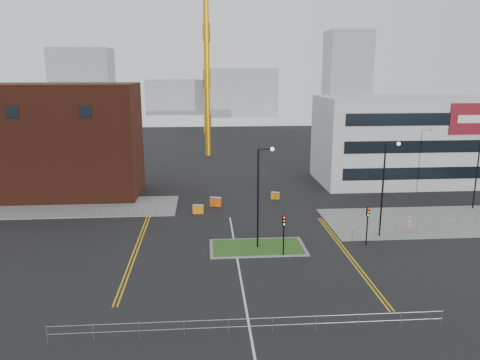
# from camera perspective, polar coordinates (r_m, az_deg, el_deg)

# --- Properties ---
(ground) EXTENTS (200.00, 200.00, 0.00)m
(ground) POSITION_cam_1_polar(r_m,az_deg,el_deg) (35.11, 0.32, -13.17)
(ground) COLOR black
(ground) RESTS_ON ground
(pavement_left) EXTENTS (28.00, 8.00, 0.12)m
(pavement_left) POSITION_cam_1_polar(r_m,az_deg,el_deg) (58.22, -21.62, -3.17)
(pavement_left) COLOR slate
(pavement_left) RESTS_ON ground
(pavement_right) EXTENTS (24.00, 10.00, 0.12)m
(pavement_right) POSITION_cam_1_polar(r_m,az_deg,el_deg) (53.85, 23.11, -4.61)
(pavement_right) COLOR slate
(pavement_right) RESTS_ON ground
(island_kerb) EXTENTS (8.60, 4.60, 0.08)m
(island_kerb) POSITION_cam_1_polar(r_m,az_deg,el_deg) (42.55, 2.15, -8.21)
(island_kerb) COLOR slate
(island_kerb) RESTS_ON ground
(grass_island) EXTENTS (8.00, 4.00, 0.12)m
(grass_island) POSITION_cam_1_polar(r_m,az_deg,el_deg) (42.54, 2.15, -8.19)
(grass_island) COLOR #1F4517
(grass_island) RESTS_ON ground
(brick_building) EXTENTS (24.20, 10.07, 14.24)m
(brick_building) POSITION_cam_1_polar(r_m,az_deg,el_deg) (63.34, -23.15, 4.27)
(brick_building) COLOR #4B1F12
(brick_building) RESTS_ON ground
(office_block) EXTENTS (25.00, 12.20, 12.00)m
(office_block) POSITION_cam_1_polar(r_m,az_deg,el_deg) (70.10, 19.83, 4.64)
(office_block) COLOR silver
(office_block) RESTS_ON ground
(streetlamp_island) EXTENTS (1.46, 0.36, 9.18)m
(streetlamp_island) POSITION_cam_1_polar(r_m,az_deg,el_deg) (40.91, 2.52, -1.19)
(streetlamp_island) COLOR black
(streetlamp_island) RESTS_ON ground
(streetlamp_right_near) EXTENTS (1.46, 0.36, 9.18)m
(streetlamp_right_near) POSITION_cam_1_polar(r_m,az_deg,el_deg) (45.75, 17.31, -0.22)
(streetlamp_right_near) COLOR black
(streetlamp_right_near) RESTS_ON ground
(streetlamp_right_far) EXTENTS (1.46, 0.36, 9.18)m
(streetlamp_right_far) POSITION_cam_1_polar(r_m,az_deg,el_deg) (59.03, 27.20, 1.85)
(streetlamp_right_far) COLOR black
(streetlamp_right_far) RESTS_ON ground
(traffic_light_island) EXTENTS (0.28, 0.33, 3.65)m
(traffic_light_island) POSITION_cam_1_polar(r_m,az_deg,el_deg) (40.07, 5.36, -5.80)
(traffic_light_island) COLOR black
(traffic_light_island) RESTS_ON ground
(traffic_light_right) EXTENTS (0.28, 0.33, 3.65)m
(traffic_light_right) POSITION_cam_1_polar(r_m,az_deg,el_deg) (43.90, 15.30, -4.51)
(traffic_light_right) COLOR black
(traffic_light_right) RESTS_ON ground
(railing_front) EXTENTS (24.05, 0.05, 1.10)m
(railing_front) POSITION_cam_1_polar(r_m,az_deg,el_deg) (29.48, 1.31, -17.00)
(railing_front) COLOR gray
(railing_front) RESTS_ON ground
(railing_left) EXTENTS (6.05, 0.05, 1.10)m
(railing_left) POSITION_cam_1_polar(r_m,az_deg,el_deg) (52.21, -13.47, -3.64)
(railing_left) COLOR gray
(railing_left) RESTS_ON ground
(railing_right) EXTENTS (19.05, 5.05, 1.10)m
(railing_right) POSITION_cam_1_polar(r_m,az_deg,el_deg) (50.86, 22.95, -4.77)
(railing_right) COLOR gray
(railing_right) RESTS_ON ground
(centre_line) EXTENTS (0.15, 30.00, 0.01)m
(centre_line) POSITION_cam_1_polar(r_m,az_deg,el_deg) (36.90, 0.06, -11.78)
(centre_line) COLOR silver
(centre_line) RESTS_ON ground
(yellow_left_a) EXTENTS (0.12, 24.00, 0.01)m
(yellow_left_a) POSITION_cam_1_polar(r_m,az_deg,el_deg) (44.65, -12.45, -7.52)
(yellow_left_a) COLOR gold
(yellow_left_a) RESTS_ON ground
(yellow_left_b) EXTENTS (0.12, 24.00, 0.01)m
(yellow_left_b) POSITION_cam_1_polar(r_m,az_deg,el_deg) (44.61, -12.06, -7.52)
(yellow_left_b) COLOR gold
(yellow_left_b) RESTS_ON ground
(yellow_right_a) EXTENTS (0.12, 20.00, 0.01)m
(yellow_right_a) POSITION_cam_1_polar(r_m,az_deg,el_deg) (42.23, 12.75, -8.78)
(yellow_right_a) COLOR gold
(yellow_right_a) RESTS_ON ground
(yellow_right_b) EXTENTS (0.12, 20.00, 0.01)m
(yellow_right_b) POSITION_cam_1_polar(r_m,az_deg,el_deg) (42.31, 13.14, -8.75)
(yellow_right_b) COLOR gold
(yellow_right_b) RESTS_ON ground
(skyline_a) EXTENTS (18.00, 12.00, 22.00)m
(skyline_a) POSITION_cam_1_polar(r_m,az_deg,el_deg) (155.94, -18.57, 10.96)
(skyline_a) COLOR gray
(skyline_a) RESTS_ON ground
(skyline_b) EXTENTS (24.00, 12.00, 16.00)m
(skyline_b) POSITION_cam_1_polar(r_m,az_deg,el_deg) (161.98, 0.12, 10.64)
(skyline_b) COLOR gray
(skyline_b) RESTS_ON ground
(skyline_c) EXTENTS (14.00, 12.00, 28.00)m
(skyline_c) POSITION_cam_1_polar(r_m,az_deg,el_deg) (163.39, 12.90, 12.45)
(skyline_c) COLOR gray
(skyline_c) RESTS_ON ground
(skyline_d) EXTENTS (30.00, 12.00, 12.00)m
(skyline_d) POSITION_cam_1_polar(r_m,az_deg,el_deg) (171.67, -6.24, 10.05)
(skyline_d) COLOR gray
(skyline_d) RESTS_ON ground
(pedestrian) EXTENTS (0.72, 0.59, 1.71)m
(pedestrian) POSITION_cam_1_polar(r_m,az_deg,el_deg) (48.86, 19.92, -5.14)
(pedestrian) COLOR pink
(pedestrian) RESTS_ON ground
(barrier_left) EXTENTS (1.21, 0.51, 0.99)m
(barrier_left) POSITION_cam_1_polar(r_m,az_deg,el_deg) (52.28, -5.13, -3.53)
(barrier_left) COLOR orange
(barrier_left) RESTS_ON ground
(barrier_mid) EXTENTS (1.36, 0.80, 1.09)m
(barrier_mid) POSITION_cam_1_polar(r_m,az_deg,el_deg) (54.86, -2.98, -2.62)
(barrier_mid) COLOR #E9580C
(barrier_mid) RESTS_ON ground
(barrier_right) EXTENTS (1.11, 0.71, 0.89)m
(barrier_right) POSITION_cam_1_polar(r_m,az_deg,el_deg) (57.99, 4.31, -1.87)
(barrier_right) COLOR orange
(barrier_right) RESTS_ON ground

